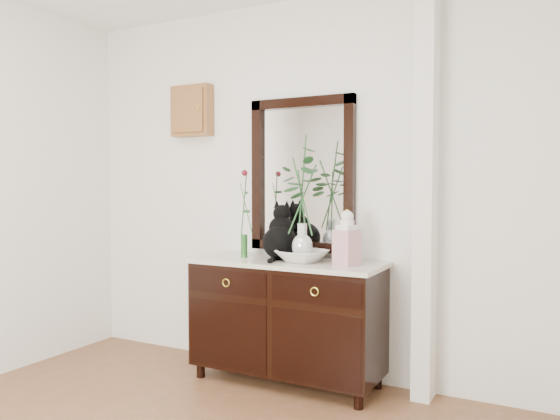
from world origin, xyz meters
The scene contains 10 objects.
wall_back centered at (0.00, 1.98, 1.35)m, with size 3.60×0.04×2.70m, color white.
pilaster centered at (1.00, 1.90, 1.35)m, with size 0.12×0.20×2.70m, color white.
sideboard centered at (0.10, 1.73, 0.47)m, with size 1.33×0.52×0.82m.
wall_mirror centered at (0.10, 1.97, 1.44)m, with size 0.80×0.06×1.10m.
key_cabinet centered at (-0.85, 1.94, 1.95)m, with size 0.35×0.10×0.40m, color brown.
cat centered at (0.02, 1.79, 1.04)m, with size 0.27×0.33×0.39m, color black, non-canonical shape.
lotus_bowl centered at (0.22, 1.71, 0.89)m, with size 0.33×0.33×0.08m, color white.
vase_branches centered at (0.22, 1.71, 1.29)m, with size 0.40×0.40×0.84m, color silver, non-canonical shape.
bud_vase_rose centered at (-0.25, 1.73, 1.17)m, with size 0.08×0.08×0.63m, color #276328, non-canonical shape.
ginger_jar centered at (0.54, 1.71, 1.03)m, with size 0.14×0.14×0.37m, color white, non-canonical shape.
Camera 1 is at (1.79, -1.58, 1.37)m, focal length 35.00 mm.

